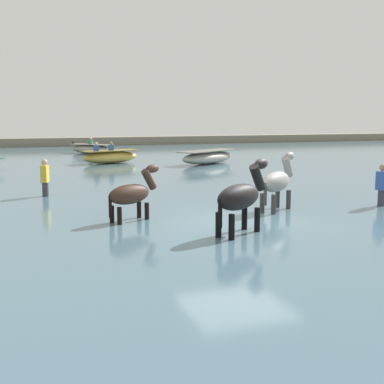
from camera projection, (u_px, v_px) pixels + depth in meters
The scene contains 11 objects.
ground_plane at pixel (236, 242), 12.19m from camera, with size 120.00×120.00×0.00m, color gray.
water_surface at pixel (140, 182), 21.50m from camera, with size 90.00×90.00×0.42m, color #476675.
horse_lead_dark_bay at pixel (132, 196), 12.50m from camera, with size 1.57×1.01×1.77m.
horse_trailing_black at pixel (241, 199), 11.08m from camera, with size 1.76×1.26×2.04m.
horse_flank_grey at pixel (277, 183), 13.86m from camera, with size 1.65×1.35×1.99m.
boat_near_starboard at pixel (110, 157), 27.77m from camera, with size 3.46×2.12×1.19m.
boat_mid_outer at pixel (91, 149), 34.84m from camera, with size 3.07×3.08×1.12m.
boat_distant_east at pixel (208, 157), 27.45m from camera, with size 4.18×3.27×0.73m.
person_wading_close at pixel (45, 183), 16.33m from camera, with size 0.30×0.37×1.63m.
person_spectator_far at pixel (382, 190), 14.61m from camera, with size 0.29×0.36×1.63m.
far_shoreline at pixel (75, 144), 44.34m from camera, with size 80.00×2.40×1.14m, color gray.
Camera 1 is at (-4.91, -10.87, 3.01)m, focal length 47.31 mm.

